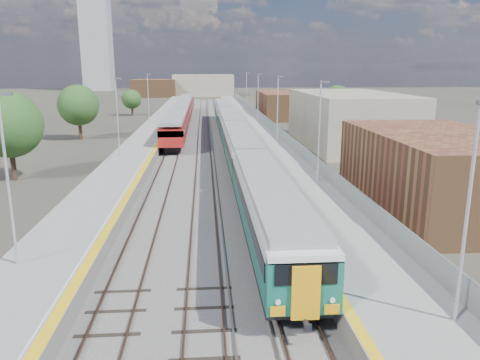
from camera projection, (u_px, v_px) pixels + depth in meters
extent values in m
plane|color=#47443A|center=(219.00, 140.00, 62.33)|extent=(320.00, 320.00, 0.00)
cube|color=#565451|center=(202.00, 137.00, 64.58)|extent=(10.50, 155.00, 0.06)
cube|color=#4C3323|center=(223.00, 134.00, 67.21)|extent=(0.07, 160.00, 0.14)
cube|color=#4C3323|center=(233.00, 134.00, 67.31)|extent=(0.07, 160.00, 0.14)
cube|color=#4C3323|center=(199.00, 134.00, 66.95)|extent=(0.07, 160.00, 0.14)
cube|color=#4C3323|center=(209.00, 134.00, 67.06)|extent=(0.07, 160.00, 0.14)
cube|color=#4C3323|center=(174.00, 134.00, 66.69)|extent=(0.07, 160.00, 0.14)
cube|color=#4C3323|center=(184.00, 134.00, 66.80)|extent=(0.07, 160.00, 0.14)
cube|color=gray|center=(221.00, 134.00, 67.19)|extent=(0.08, 160.00, 0.10)
cube|color=gray|center=(211.00, 134.00, 67.08)|extent=(0.08, 160.00, 0.10)
cube|color=slate|center=(256.00, 133.00, 65.02)|extent=(4.70, 155.00, 1.00)
cube|color=gray|center=(256.00, 130.00, 64.90)|extent=(4.70, 155.00, 0.03)
cube|color=yellow|center=(241.00, 130.00, 64.74)|extent=(0.40, 155.00, 0.01)
cube|color=gray|center=(272.00, 125.00, 64.93)|extent=(0.06, 155.00, 1.20)
cylinder|color=#9EA0A3|center=(467.00, 216.00, 15.18)|extent=(0.12, 0.12, 7.50)
cylinder|color=#9EA0A3|center=(319.00, 132.00, 34.56)|extent=(0.12, 0.12, 7.50)
cube|color=#4C4C4F|center=(325.00, 82.00, 33.72)|extent=(0.70, 0.18, 0.14)
cylinder|color=#9EA0A3|center=(278.00, 109.00, 53.94)|extent=(0.12, 0.12, 7.50)
cube|color=#4C4C4F|center=(280.00, 77.00, 53.10)|extent=(0.70, 0.18, 0.14)
cylinder|color=#9EA0A3|center=(258.00, 98.00, 73.32)|extent=(0.12, 0.12, 7.50)
cube|color=#4C4C4F|center=(260.00, 74.00, 72.48)|extent=(0.70, 0.18, 0.14)
cylinder|color=#9EA0A3|center=(247.00, 91.00, 92.71)|extent=(0.12, 0.12, 7.50)
cube|color=#4C4C4F|center=(248.00, 73.00, 91.87)|extent=(0.70, 0.18, 0.14)
cube|color=slate|center=(152.00, 134.00, 63.97)|extent=(4.30, 155.00, 1.00)
cube|color=gray|center=(152.00, 131.00, 63.85)|extent=(4.30, 155.00, 0.03)
cube|color=yellow|center=(166.00, 130.00, 63.98)|extent=(0.45, 155.00, 0.01)
cube|color=silver|center=(163.00, 130.00, 63.96)|extent=(0.08, 155.00, 0.01)
cylinder|color=#9EA0A3|center=(8.00, 181.00, 19.75)|extent=(0.12, 0.12, 7.50)
cube|color=#4C4C4F|center=(4.00, 94.00, 18.91)|extent=(0.70, 0.18, 0.14)
cylinder|color=#9EA0A3|center=(117.00, 117.00, 44.95)|extent=(0.12, 0.12, 7.50)
cube|color=#4C4C4F|center=(118.00, 79.00, 44.11)|extent=(0.70, 0.18, 0.14)
cylinder|color=#9EA0A3|center=(148.00, 99.00, 70.15)|extent=(0.12, 0.12, 7.50)
cube|color=#4C4C4F|center=(149.00, 74.00, 69.31)|extent=(0.70, 0.18, 0.14)
cube|color=brown|center=(439.00, 171.00, 31.74)|extent=(9.00, 16.00, 5.20)
cube|color=gray|center=(349.00, 119.00, 57.91)|extent=(11.00, 22.00, 6.40)
cube|color=brown|center=(281.00, 105.00, 89.86)|extent=(8.00, 18.00, 4.80)
cube|color=gray|center=(203.00, 85.00, 158.27)|extent=(20.00, 14.00, 7.00)
cube|color=brown|center=(154.00, 88.00, 152.41)|extent=(14.00, 12.00, 5.60)
cube|color=gray|center=(97.00, 40.00, 189.98)|extent=(11.00, 11.00, 40.00)
cube|color=black|center=(267.00, 228.00, 25.79)|extent=(2.59, 18.54, 0.44)
cube|color=#10563E|center=(267.00, 215.00, 25.61)|extent=(2.68, 18.54, 1.08)
cube|color=black|center=(268.00, 200.00, 25.41)|extent=(2.74, 18.54, 0.74)
cube|color=silver|center=(268.00, 189.00, 25.27)|extent=(2.68, 18.54, 0.46)
cube|color=gray|center=(268.00, 182.00, 25.18)|extent=(2.38, 18.54, 0.38)
cube|color=black|center=(241.00, 161.00, 44.25)|extent=(2.59, 18.54, 0.44)
cube|color=#10563E|center=(241.00, 153.00, 44.07)|extent=(2.68, 18.54, 1.08)
cube|color=black|center=(241.00, 144.00, 43.87)|extent=(2.74, 18.54, 0.74)
cube|color=silver|center=(241.00, 138.00, 43.73)|extent=(2.68, 18.54, 0.46)
cube|color=gray|center=(241.00, 133.00, 43.63)|extent=(2.38, 18.54, 0.38)
cube|color=black|center=(230.00, 133.00, 62.70)|extent=(2.59, 18.54, 0.44)
cube|color=#10563E|center=(230.00, 128.00, 62.52)|extent=(2.68, 18.54, 1.08)
cube|color=black|center=(230.00, 121.00, 62.32)|extent=(2.74, 18.54, 0.74)
cube|color=silver|center=(230.00, 117.00, 62.18)|extent=(2.68, 18.54, 0.46)
cube|color=gray|center=(230.00, 114.00, 62.09)|extent=(2.38, 18.54, 0.38)
cube|color=black|center=(224.00, 118.00, 81.15)|extent=(2.59, 18.54, 0.44)
cube|color=#10563E|center=(224.00, 114.00, 80.97)|extent=(2.68, 18.54, 1.08)
cube|color=black|center=(224.00, 109.00, 80.77)|extent=(2.74, 18.54, 0.74)
cube|color=silver|center=(224.00, 105.00, 80.63)|extent=(2.68, 18.54, 0.46)
cube|color=gray|center=(224.00, 103.00, 80.54)|extent=(2.38, 18.54, 0.38)
cube|color=#10563E|center=(304.00, 286.00, 16.29)|extent=(2.66, 0.57, 2.00)
cube|color=black|center=(306.00, 275.00, 15.88)|extent=(2.19, 0.06, 0.76)
cube|color=orange|center=(306.00, 293.00, 15.98)|extent=(1.00, 0.10, 2.00)
cube|color=black|center=(176.00, 140.00, 59.37)|extent=(1.86, 15.81, 0.65)
cube|color=maroon|center=(176.00, 128.00, 59.01)|extent=(2.74, 18.60, 1.96)
cube|color=black|center=(176.00, 124.00, 58.89)|extent=(2.80, 18.60, 0.69)
cube|color=gray|center=(175.00, 116.00, 58.66)|extent=(2.45, 18.60, 0.39)
cube|color=black|center=(183.00, 123.00, 77.88)|extent=(1.86, 15.81, 0.65)
cube|color=maroon|center=(182.00, 113.00, 77.51)|extent=(2.74, 18.60, 1.96)
cube|color=black|center=(182.00, 110.00, 77.40)|extent=(2.80, 18.60, 0.69)
cube|color=gray|center=(182.00, 104.00, 77.17)|extent=(2.45, 18.60, 0.39)
cube|color=black|center=(187.00, 112.00, 96.38)|extent=(1.86, 15.81, 0.65)
cube|color=maroon|center=(186.00, 104.00, 96.02)|extent=(2.74, 18.60, 1.96)
cube|color=black|center=(186.00, 102.00, 95.90)|extent=(2.80, 18.60, 0.69)
cube|color=gray|center=(186.00, 97.00, 95.67)|extent=(2.45, 18.60, 0.39)
cylinder|color=#382619|center=(13.00, 165.00, 39.95)|extent=(0.44, 0.44, 2.65)
sphere|color=#22461B|center=(9.00, 125.00, 39.14)|extent=(5.59, 5.59, 5.59)
cylinder|color=#382619|center=(80.00, 130.00, 62.45)|extent=(0.44, 0.44, 2.54)
sphere|color=#22461B|center=(78.00, 105.00, 61.67)|extent=(5.35, 5.35, 5.35)
cylinder|color=#382619|center=(132.00, 111.00, 93.44)|extent=(0.44, 0.44, 1.81)
sphere|color=#22461B|center=(132.00, 99.00, 92.89)|extent=(3.82, 3.82, 3.82)
cylinder|color=#382619|center=(336.00, 120.00, 75.47)|extent=(0.44, 0.44, 2.33)
sphere|color=#22461B|center=(337.00, 101.00, 74.76)|extent=(4.91, 4.91, 4.91)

